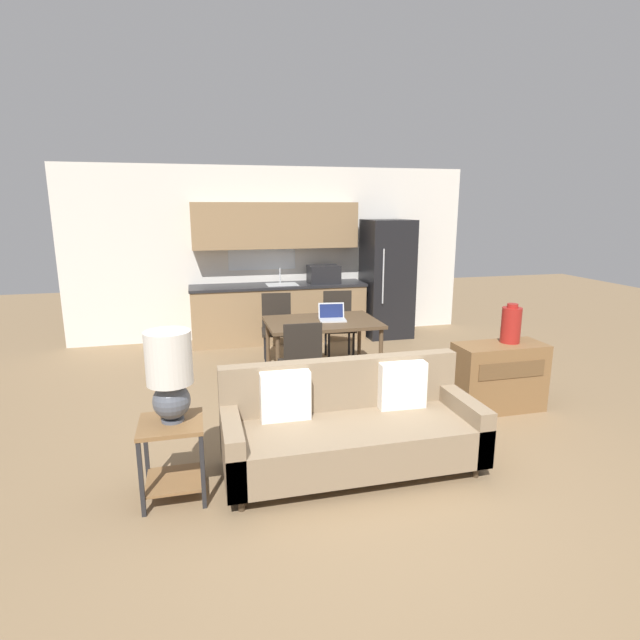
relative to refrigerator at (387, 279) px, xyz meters
The scene contains 14 objects.
ground_plane 4.65m from the refrigerator, 112.80° to the right, with size 20.00×20.00×0.00m, color #7F6647.
wall_back 1.87m from the refrigerator, 166.40° to the left, with size 6.40×0.07×2.70m.
kitchen_counter 1.76m from the refrigerator, behind, with size 2.73×0.65×2.15m.
refrigerator is the anchor object (origin of this frame).
dining_table 2.40m from the refrigerator, 130.43° to the right, with size 1.35×0.92×0.73m.
couch 4.43m from the refrigerator, 115.20° to the right, with size 2.04×0.80×0.85m.
side_table 5.24m from the refrigerator, 128.51° to the right, with size 0.45×0.45×0.59m.
table_lamp 5.19m from the refrigerator, 128.49° to the right, with size 0.32×0.32×0.66m.
credenza 3.26m from the refrigerator, 89.93° to the right, with size 0.93×0.43×0.71m.
vase 3.17m from the refrigerator, 87.70° to the right, with size 0.20×0.20×0.41m.
dining_chair_near_left 3.31m from the refrigerator, 127.14° to the right, with size 0.43×0.43×0.93m.
dining_chair_far_right 1.56m from the refrigerator, 137.44° to the right, with size 0.47×0.47×0.93m.
dining_chair_far_left 2.25m from the refrigerator, 153.40° to the right, with size 0.46×0.46×0.93m.
laptop 2.29m from the refrigerator, 128.27° to the right, with size 0.35×0.29×0.20m.
Camera 1 is at (-1.25, -3.35, 2.10)m, focal length 28.00 mm.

